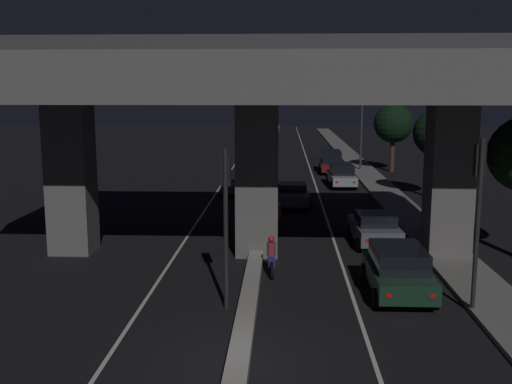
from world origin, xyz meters
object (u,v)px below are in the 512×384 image
Objects in this scene: car_dark_green_lead at (398,270)px; car_dark_red_fifth at (331,161)px; pedestrian_on_sidewalk at (434,217)px; car_grey_second at (374,228)px; traffic_light_right_of_median at (478,195)px; street_lamp at (358,120)px; traffic_light_left_of_median at (226,201)px; car_silver_fourth at (341,175)px; motorcycle_red_filtering_far at (278,196)px; motorcycle_blue_filtering_near at (271,258)px; car_grey_third at (293,194)px; car_silver_second_oncoming at (248,157)px; car_grey_lead_oncoming at (238,182)px; motorcycle_black_filtering_mid at (278,219)px.

car_dark_red_fifth is at bearing -0.36° from car_dark_green_lead.
pedestrian_on_sidewalk reaches higher than car_dark_green_lead.
car_grey_second is 23.62m from car_dark_red_fifth.
street_lamp is (0.40, 32.79, 0.65)m from traffic_light_right_of_median.
traffic_light_left_of_median reaches higher than car_silver_fourth.
car_silver_fourth is 8.84m from motorcycle_red_filtering_far.
car_dark_red_fifth is 28.54m from motorcycle_blue_filtering_near.
car_dark_green_lead is 0.95× the size of car_grey_third.
car_silver_second_oncoming is 31.07m from motorcycle_blue_filtering_near.
car_grey_lead_oncoming is (-9.27, -11.59, -3.58)m from street_lamp.
traffic_light_right_of_median reaches higher than motorcycle_blue_filtering_near.
car_silver_fourth is 2.47× the size of motorcycle_black_filtering_mid.
traffic_light_left_of_median is 32.40m from car_dark_red_fifth.
pedestrian_on_sidewalk is at bearing -171.72° from car_silver_fourth.
motorcycle_black_filtering_mid is (2.91, -24.28, -0.28)m from car_silver_second_oncoming.
traffic_light_left_of_median reaches higher than car_grey_third.
traffic_light_right_of_median reaches higher than traffic_light_left_of_median.
car_grey_third is at bearing 82.21° from traffic_light_left_of_median.
car_dark_green_lead reaches higher than car_grey_lead_oncoming.
traffic_light_right_of_median is at bearing -127.11° from car_dark_green_lead.
traffic_light_left_of_median is 1.06× the size of car_dark_red_fifth.
pedestrian_on_sidewalk is (2.88, -22.76, 0.12)m from car_dark_red_fifth.
car_dark_red_fifth is 1.03× the size of car_silver_second_oncoming.
car_grey_third is (-5.69, -15.92, -3.59)m from street_lamp.
traffic_light_left_of_median is 7.61m from traffic_light_right_of_median.
motorcycle_blue_filtering_near is 1.07× the size of pedestrian_on_sidewalk.
street_lamp is 1.52× the size of car_dark_red_fifth.
motorcycle_red_filtering_far is at bearing 132.59° from pedestrian_on_sidewalk.
car_grey_third is (-3.51, 8.70, -0.01)m from car_grey_second.
street_lamp is at bearing 76.29° from traffic_light_left_of_median.
pedestrian_on_sidewalk reaches higher than motorcycle_blue_filtering_near.
motorcycle_red_filtering_far is at bearing -1.04° from motorcycle_black_filtering_mid.
traffic_light_left_of_median reaches higher than car_dark_red_fifth.
traffic_light_right_of_median is 1.23× the size of car_grey_third.
car_dark_red_fifth is at bearing -12.75° from motorcycle_blue_filtering_near.
car_silver_second_oncoming is (-7.14, 2.75, -0.03)m from car_dark_red_fifth.
car_grey_third is at bearing -8.21° from motorcycle_black_filtering_mid.
car_dark_green_lead is 0.90× the size of car_silver_second_oncoming.
traffic_light_left_of_median is 1.08× the size of car_silver_fourth.
motorcycle_black_filtering_mid is at bearing 161.09° from car_silver_fourth.
car_grey_lead_oncoming is 11.29m from motorcycle_black_filtering_mid.
street_lamp is 9.28m from car_silver_fourth.
car_silver_fourth is at bearing -16.21° from motorcycle_blue_filtering_near.
car_silver_second_oncoming is 2.45× the size of motorcycle_black_filtering_mid.
car_silver_fourth is (0.28, 22.95, -0.01)m from car_dark_green_lead.
street_lamp is 1.74× the size of car_dark_green_lead.
car_grey_third is 0.95× the size of car_silver_second_oncoming.
traffic_light_right_of_median is at bearing -170.08° from car_grey_second.
car_silver_second_oncoming is 24.46m from motorcycle_black_filtering_mid.
car_grey_lead_oncoming is 2.19× the size of motorcycle_blue_filtering_near.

